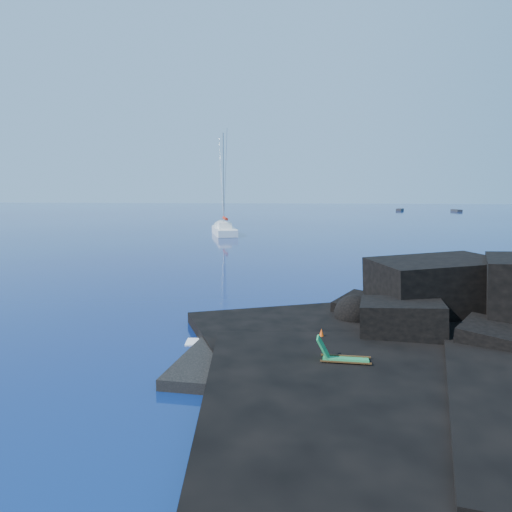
{
  "coord_description": "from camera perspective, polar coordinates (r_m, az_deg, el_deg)",
  "views": [
    {
      "loc": [
        4.23,
        -15.78,
        5.92
      ],
      "look_at": [
        1.47,
        13.5,
        2.0
      ],
      "focal_mm": 35.0,
      "sensor_mm": 36.0,
      "label": 1
    }
  ],
  "objects": [
    {
      "name": "sunbather",
      "position": [
        18.38,
        12.47,
        -9.7
      ],
      "size": [
        1.75,
        0.7,
        0.23
      ],
      "primitive_type": null,
      "rotation": [
        0.0,
        0.0,
        0.17
      ],
      "color": "tan",
      "rests_on": "towel"
    },
    {
      "name": "sailboat",
      "position": [
        66.5,
        -3.65,
        2.47
      ],
      "size": [
        5.82,
        13.02,
        13.38
      ],
      "primitive_type": null,
      "rotation": [
        0.0,
        0.0,
        0.26
      ],
      "color": "white",
      "rests_on": "ground"
    },
    {
      "name": "surf_foam",
      "position": [
        21.62,
        7.3,
        -8.36
      ],
      "size": [
        10.0,
        8.0,
        0.06
      ],
      "primitive_type": null,
      "color": "white",
      "rests_on": "ground"
    },
    {
      "name": "beach",
      "position": [
        17.33,
        6.1,
        -12.44
      ],
      "size": [
        9.08,
        6.86,
        0.7
      ],
      "primitive_type": "cube",
      "rotation": [
        0.0,
        0.0,
        -0.1
      ],
      "color": "black",
      "rests_on": "ground"
    },
    {
      "name": "towel",
      "position": [
        18.42,
        12.46,
        -10.11
      ],
      "size": [
        2.18,
        1.3,
        0.05
      ],
      "primitive_type": "cube",
      "rotation": [
        0.0,
        0.0,
        0.17
      ],
      "color": "silver",
      "rests_on": "beach"
    },
    {
      "name": "marker_cone",
      "position": [
        18.54,
        7.49,
        -9.07
      ],
      "size": [
        0.48,
        0.48,
        0.55
      ],
      "primitive_type": "cone",
      "rotation": [
        0.0,
        0.0,
        -0.43
      ],
      "color": "#F54C0C",
      "rests_on": "beach"
    },
    {
      "name": "distant_boat_a",
      "position": [
        146.92,
        16.12,
        4.99
      ],
      "size": [
        2.95,
        4.86,
        0.62
      ],
      "primitive_type": "cube",
      "rotation": [
        0.0,
        0.0,
        -0.35
      ],
      "color": "#232227",
      "rests_on": "ground"
    },
    {
      "name": "deck_chair",
      "position": [
        16.01,
        10.24,
        -10.8
      ],
      "size": [
        1.66,
        0.83,
        1.11
      ],
      "primitive_type": null,
      "rotation": [
        0.0,
        0.0,
        -0.08
      ],
      "color": "#1C8044",
      "rests_on": "beach"
    },
    {
      "name": "ground",
      "position": [
        17.38,
        -9.25,
        -12.43
      ],
      "size": [
        400.0,
        400.0,
        0.0
      ],
      "primitive_type": "plane",
      "color": "#030436",
      "rests_on": "ground"
    },
    {
      "name": "distant_boat_b",
      "position": [
        146.5,
        21.93,
        4.74
      ],
      "size": [
        1.97,
        4.59,
        0.59
      ],
      "primitive_type": "cube",
      "rotation": [
        0.0,
        0.0,
        0.13
      ],
      "color": "#232428",
      "rests_on": "ground"
    }
  ]
}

